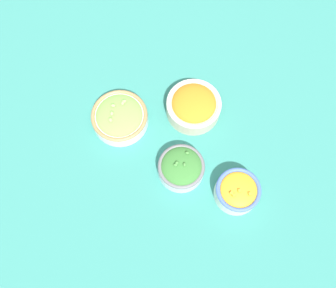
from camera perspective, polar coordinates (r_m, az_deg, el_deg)
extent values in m
plane|color=#337F75|center=(1.11, 0.00, -0.54)|extent=(3.00, 3.00, 0.00)
cylinder|color=silver|center=(1.07, 2.00, -3.77)|extent=(0.13, 0.13, 0.04)
torus|color=slate|center=(1.04, 2.04, -3.42)|extent=(0.13, 0.13, 0.01)
ellipsoid|color=#387533|center=(1.04, 2.04, -3.42)|extent=(0.12, 0.12, 0.04)
ellipsoid|color=#47893D|center=(1.02, 1.35, -2.89)|extent=(0.01, 0.01, 0.01)
ellipsoid|color=#47893D|center=(1.04, 2.95, -1.36)|extent=(0.01, 0.01, 0.01)
ellipsoid|color=#47893D|center=(1.02, 2.52, -3.15)|extent=(0.01, 0.01, 0.01)
ellipsoid|color=#47893D|center=(1.02, 1.16, -3.18)|extent=(0.01, 0.01, 0.01)
cylinder|color=white|center=(1.13, -7.31, 3.89)|extent=(0.17, 0.17, 0.04)
torus|color=#997A4C|center=(1.11, -7.45, 4.36)|extent=(0.17, 0.17, 0.01)
ellipsoid|color=#7ABC4C|center=(1.11, -7.45, 4.36)|extent=(0.14, 0.14, 0.03)
ellipsoid|color=#99D166|center=(1.11, -6.72, 6.49)|extent=(0.02, 0.02, 0.01)
ellipsoid|color=#99D166|center=(1.10, -8.37, 5.83)|extent=(0.01, 0.01, 0.01)
ellipsoid|color=#99D166|center=(1.11, -6.92, 6.23)|extent=(0.01, 0.02, 0.01)
ellipsoid|color=#99D166|center=(1.09, -8.55, 4.64)|extent=(0.01, 0.02, 0.01)
ellipsoid|color=#99D166|center=(1.09, -8.74, 3.68)|extent=(0.02, 0.02, 0.01)
cylinder|color=beige|center=(1.13, 3.89, 5.60)|extent=(0.16, 0.16, 0.05)
torus|color=silver|center=(1.11, 3.97, 6.21)|extent=(0.16, 0.16, 0.01)
ellipsoid|color=orange|center=(1.11, 3.97, 6.21)|extent=(0.13, 0.13, 0.04)
cylinder|color=silver|center=(1.06, 10.46, -7.17)|extent=(0.12, 0.12, 0.05)
torus|color=#4766B7|center=(1.04, 10.70, -6.83)|extent=(0.12, 0.12, 0.01)
ellipsoid|color=orange|center=(1.04, 10.70, -6.83)|extent=(0.10, 0.10, 0.02)
cube|color=#F4A828|center=(1.02, 9.64, -7.39)|extent=(0.01, 0.01, 0.01)
cube|color=#F4A828|center=(1.02, 9.98, -7.70)|extent=(0.01, 0.01, 0.01)
cube|color=#F4A828|center=(1.03, 12.34, -7.47)|extent=(0.01, 0.01, 0.01)
cube|color=#F4A828|center=(1.02, 10.84, -7.01)|extent=(0.01, 0.01, 0.01)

